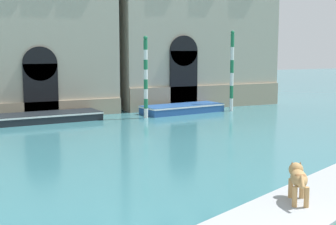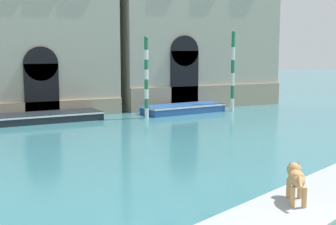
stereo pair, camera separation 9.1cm
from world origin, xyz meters
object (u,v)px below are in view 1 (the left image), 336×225
at_px(boat_moored_far, 182,108).
at_px(mooring_pole_3, 146,77).
at_px(mooring_pole_0, 232,71).
at_px(boat_foreground, 315,210).
at_px(dog_on_deck, 298,178).
at_px(boat_moored_near_palazzo, 29,118).

xyz_separation_m(boat_moored_far, mooring_pole_3, (-2.63, -1.01, 1.89)).
bearing_deg(mooring_pole_0, boat_moored_far, 169.61).
height_order(boat_foreground, boat_moored_far, boat_foreground).
distance_m(dog_on_deck, boat_moored_near_palazzo, 16.49).
relative_size(boat_moored_near_palazzo, boat_moored_far, 1.46).
bearing_deg(dog_on_deck, boat_moored_near_palazzo, 41.72).
distance_m(dog_on_deck, mooring_pole_0, 17.95).
xyz_separation_m(boat_moored_near_palazzo, mooring_pole_3, (5.77, -0.94, 1.91)).
bearing_deg(boat_foreground, mooring_pole_0, 40.32).
height_order(mooring_pole_0, mooring_pole_3, mooring_pole_0).
distance_m(boat_moored_near_palazzo, mooring_pole_3, 6.15).
bearing_deg(boat_moored_near_palazzo, mooring_pole_0, -6.10).
bearing_deg(dog_on_deck, boat_foreground, -53.75).
height_order(dog_on_deck, mooring_pole_3, mooring_pole_3).
bearing_deg(boat_moored_far, mooring_pole_3, -166.67).
relative_size(boat_foreground, mooring_pole_3, 1.63).
xyz_separation_m(boat_moored_far, mooring_pole_0, (2.91, -0.53, 2.08)).
height_order(boat_moored_near_palazzo, boat_moored_far, boat_moored_far).
distance_m(boat_foreground, boat_moored_far, 17.04).
bearing_deg(boat_moored_near_palazzo, mooring_pole_3, -12.99).
xyz_separation_m(boat_foreground, dog_on_deck, (-0.49, -0.04, 0.75)).
xyz_separation_m(boat_foreground, boat_moored_near_palazzo, (-3.29, 16.19, -0.08)).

